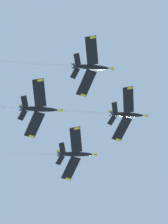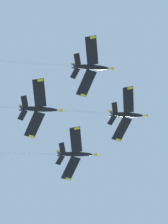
{
  "view_description": "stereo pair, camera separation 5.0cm",
  "coord_description": "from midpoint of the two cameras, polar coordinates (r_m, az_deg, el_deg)",
  "views": [
    {
      "loc": [
        -25.5,
        -49.03,
        1.69
      ],
      "look_at": [
        -17.46,
        3.5,
        141.81
      ],
      "focal_mm": 74.65,
      "sensor_mm": 36.0,
      "label": 1
    },
    {
      "loc": [
        -25.55,
        -49.03,
        1.69
      ],
      "look_at": [
        -17.46,
        3.5,
        141.81
      ],
      "focal_mm": 74.65,
      "sensor_mm": 36.0,
      "label": 2
    }
  ],
  "objects": [
    {
      "name": "jet_lead",
      "position": [
        151.89,
        1.47,
        -0.1
      ],
      "size": [
        49.33,
        20.17,
        15.89
      ],
      "color": "black"
    },
    {
      "name": "jet_left_wing",
      "position": [
        153.22,
        -3.55,
        -5.14
      ],
      "size": [
        48.12,
        20.18,
        15.81
      ],
      "color": "black"
    },
    {
      "name": "jet_right_wing",
      "position": [
        142.5,
        -3.05,
        5.76
      ],
      "size": [
        55.78,
        20.18,
        19.26
      ],
      "color": "black"
    },
    {
      "name": "jet_slot",
      "position": [
        142.38,
        -9.67,
        0.58
      ],
      "size": [
        56.31,
        20.17,
        19.14
      ],
      "color": "black"
    }
  ]
}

